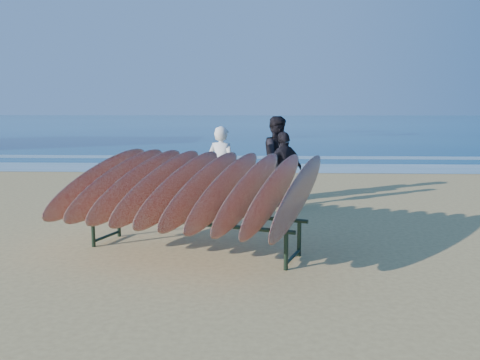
{
  "coord_description": "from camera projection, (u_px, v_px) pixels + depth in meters",
  "views": [
    {
      "loc": [
        0.31,
        -6.85,
        2.08
      ],
      "look_at": [
        0.0,
        0.8,
        0.95
      ],
      "focal_mm": 38.0,
      "sensor_mm": 36.0,
      "label": 1
    }
  ],
  "objects": [
    {
      "name": "foam_far",
      "position": [
        253.0,
        157.0,
        20.43
      ],
      "size": [
        160.0,
        160.0,
        0.0
      ],
      "primitive_type": "plane",
      "color": "white",
      "rests_on": "ground"
    },
    {
      "name": "ocean",
      "position": [
        258.0,
        123.0,
        61.46
      ],
      "size": [
        160.0,
        160.0,
        0.0
      ],
      "primitive_type": "plane",
      "color": "navy",
      "rests_on": "ground"
    },
    {
      "name": "ground",
      "position": [
        238.0,
        256.0,
        7.09
      ],
      "size": [
        120.0,
        120.0,
        0.0
      ],
      "primitive_type": "plane",
      "color": "tan",
      "rests_on": "ground"
    },
    {
      "name": "person_white",
      "position": [
        222.0,
        167.0,
        10.34
      ],
      "size": [
        0.71,
        0.6,
        1.67
      ],
      "primitive_type": "imported",
      "rotation": [
        0.0,
        0.0,
        2.75
      ],
      "color": "white",
      "rests_on": "ground"
    },
    {
      "name": "foam_near",
      "position": [
        251.0,
        168.0,
        16.97
      ],
      "size": [
        160.0,
        160.0,
        0.0
      ],
      "primitive_type": "plane",
      "color": "white",
      "rests_on": "ground"
    },
    {
      "name": "surfboard_rack",
      "position": [
        192.0,
        188.0,
        7.16
      ],
      "size": [
        3.87,
        3.56,
        1.52
      ],
      "rotation": [
        0.0,
        0.0,
        -0.33
      ],
      "color": "#1C2C20",
      "rests_on": "ground"
    },
    {
      "name": "person_dark_a",
      "position": [
        279.0,
        158.0,
        11.15
      ],
      "size": [
        1.13,
        1.12,
        1.85
      ],
      "primitive_type": "imported",
      "rotation": [
        0.0,
        0.0,
        0.74
      ],
      "color": "black",
      "rests_on": "ground"
    },
    {
      "name": "person_dark_b",
      "position": [
        284.0,
        169.0,
        10.44
      ],
      "size": [
        0.95,
        0.86,
        1.55
      ],
      "primitive_type": "imported",
      "rotation": [
        0.0,
        0.0,
        3.81
      ],
      "color": "black",
      "rests_on": "ground"
    }
  ]
}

